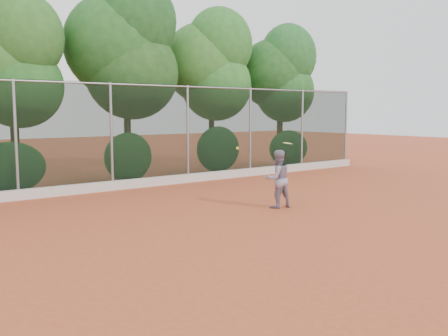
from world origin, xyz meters
TOP-DOWN VIEW (x-y plane):
  - ground at (0.00, 0.00)m, footprint 80.00×80.00m
  - concrete_curb at (0.00, 6.82)m, footprint 24.00×0.20m
  - tennis_player at (2.09, 1.37)m, footprint 0.86×0.72m
  - chainlink_fence at (-0.00, 7.00)m, footprint 24.09×0.09m
  - foliage_backdrop at (-0.55, 8.98)m, footprint 23.70×3.63m
  - tennis_racket at (2.37, 1.29)m, footprint 0.35×0.35m
  - tennis_ball_in_flight at (0.24, 0.80)m, footprint 0.07×0.07m

SIDE VIEW (x-z plane):
  - ground at x=0.00m, z-range 0.00..0.00m
  - concrete_curb at x=0.00m, z-range 0.00..0.30m
  - tennis_player at x=2.09m, z-range 0.00..1.55m
  - tennis_racket at x=2.37m, z-range 1.41..1.95m
  - tennis_ball_in_flight at x=0.24m, z-range 1.68..1.75m
  - chainlink_fence at x=0.00m, z-range 0.11..3.61m
  - foliage_backdrop at x=-0.55m, z-range 0.63..8.18m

